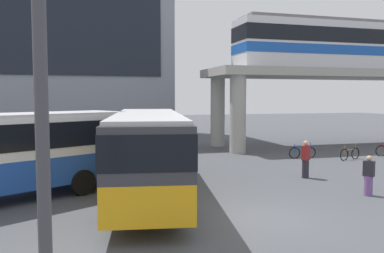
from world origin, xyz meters
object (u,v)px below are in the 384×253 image
bicycle_brown (350,154)px  train (361,46)px  station_building (25,25)px  pedestrian_by_bike_rack (306,160)px  pedestrian_near_building (369,177)px  bicycle_blue (302,152)px  bus_main (148,145)px

bicycle_brown → train: bearing=48.5°
station_building → pedestrian_by_bike_rack: 29.33m
pedestrian_near_building → pedestrian_by_bike_rack: bearing=97.8°
bicycle_brown → station_building: bearing=136.8°
station_building → bicycle_blue: size_ratio=14.41×
bus_main → bicycle_brown: size_ratio=6.50×
train → bus_main: (-19.24, -12.07, -5.88)m
bus_main → bicycle_blue: size_ratio=6.33×
train → pedestrian_near_building: (-10.98, -14.43, -7.13)m
pedestrian_by_bike_rack → pedestrian_near_building: 3.72m
station_building → pedestrian_by_bike_rack: station_building is taller
train → bicycle_brown: size_ratio=12.10×
bicycle_blue → pedestrian_by_bike_rack: bearing=-120.0°
train → bus_main: size_ratio=1.86×
train → pedestrian_by_bike_rack: size_ratio=11.81×
pedestrian_by_bike_rack → pedestrian_near_building: size_ratio=1.13×
station_building → bus_main: station_building is taller
station_building → bicycle_brown: (20.51, -19.27, -10.02)m
bicycle_brown → bicycle_blue: bearing=151.5°
train → bicycle_brown: 11.61m
bicycle_brown → bicycle_blue: (-2.46, 1.34, 0.00)m
bicycle_blue → pedestrian_near_building: pedestrian_near_building is taller
station_building → pedestrian_by_bike_rack: (14.90, -23.39, -9.54)m
train → pedestrian_near_building: train is taller
bicycle_blue → pedestrian_near_building: bearing=-106.2°
train → pedestrian_by_bike_rack: 17.22m
station_building → pedestrian_near_building: bearing=-60.4°
pedestrian_by_bike_rack → bus_main: bearing=-170.3°
bicycle_brown → pedestrian_by_bike_rack: size_ratio=0.98×
bicycle_brown → pedestrian_by_bike_rack: (-5.61, -4.11, 0.48)m
bus_main → station_building: bearing=106.1°
pedestrian_by_bike_rack → bicycle_brown: bearing=36.3°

